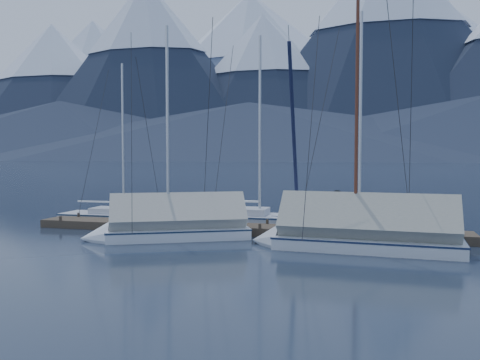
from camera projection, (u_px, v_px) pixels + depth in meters
The scene contains 10 objects.
ground at pixel (226, 241), 18.98m from camera, with size 1000.00×1000.00×0.00m, color black.
mountain_range at pixel (377, 78), 371.86m from camera, with size 877.00×584.00×150.50m.
dock at pixel (240, 231), 20.91m from camera, with size 18.00×1.50×0.54m.
mooring_posts at pixel (228, 224), 21.02m from camera, with size 15.12×1.52×0.35m.
sailboat_open_left at pixel (132, 219), 24.34m from camera, with size 6.33×2.70×8.31m.
sailboat_open_mid at pixel (270, 222), 23.24m from camera, with size 7.19×3.08×9.48m.
sailboat_open_right at pixel (371, 228), 21.30m from camera, with size 7.93×4.73×10.14m.
sailboat_covered_near at pixel (351, 235), 17.49m from camera, with size 7.32×3.11×9.37m.
sailboat_covered_far at pixel (165, 228), 19.52m from camera, with size 6.54×4.52×8.92m.
person at pixel (338, 209), 19.82m from camera, with size 0.56×0.36×1.52m, color black.
Camera 1 is at (5.44, -18.04, 3.29)m, focal length 38.00 mm.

